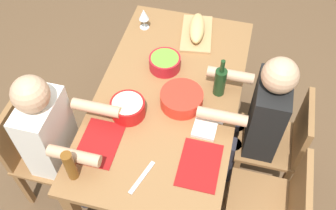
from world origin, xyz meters
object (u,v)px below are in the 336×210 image
(chair_far_left, at_px, (37,149))
(wine_glass, at_px, (144,15))
(napkin_stack, at_px, (205,129))
(chair_near_left, at_px, (275,203))
(diner_far_left, at_px, (55,137))
(wine_bottle, at_px, (220,81))
(dining_table, at_px, (168,103))
(serving_bowl_salad, at_px, (165,62))
(chair_near_center, at_px, (281,141))
(cutting_board, at_px, (197,34))
(bread_loaf, at_px, (197,28))
(beer_bottle, at_px, (70,166))
(serving_bowl_pasta, at_px, (128,107))
(serving_bowl_fruit, at_px, (182,98))
(diner_near_center, at_px, (259,116))

(chair_far_left, distance_m, wine_glass, 1.21)
(chair_far_left, distance_m, napkin_stack, 1.13)
(chair_far_left, bearing_deg, chair_near_left, -90.00)
(diner_far_left, distance_m, wine_bottle, 1.08)
(dining_table, distance_m, serving_bowl_salad, 0.28)
(chair_near_center, bearing_deg, cutting_board, 49.57)
(chair_near_left, distance_m, bread_loaf, 1.33)
(serving_bowl_salad, height_order, beer_bottle, beer_bottle)
(serving_bowl_pasta, relative_size, wine_glass, 1.29)
(serving_bowl_fruit, distance_m, bread_loaf, 0.66)
(diner_near_center, bearing_deg, bread_loaf, 41.13)
(diner_near_center, bearing_deg, chair_far_left, 108.47)
(diner_near_center, bearing_deg, serving_bowl_fruit, 95.97)
(serving_bowl_salad, bearing_deg, wine_bottle, -108.42)
(diner_near_center, distance_m, serving_bowl_pasta, 0.83)
(chair_near_center, distance_m, beer_bottle, 1.39)
(chair_near_center, bearing_deg, diner_near_center, 90.00)
(diner_near_center, xyz_separation_m, wine_bottle, (0.10, 0.28, 0.15))
(chair_far_left, distance_m, chair_near_center, 1.63)
(serving_bowl_salad, bearing_deg, napkin_stack, -140.88)
(chair_far_left, xyz_separation_m, bread_loaf, (1.07, -0.85, 0.32))
(serving_bowl_salad, bearing_deg, cutting_board, -20.83)
(serving_bowl_pasta, bearing_deg, chair_far_left, 113.43)
(diner_far_left, xyz_separation_m, cutting_board, (1.07, -0.66, 0.05))
(serving_bowl_pasta, height_order, beer_bottle, beer_bottle)
(serving_bowl_pasta, height_order, napkin_stack, serving_bowl_pasta)
(chair_near_left, xyz_separation_m, cutting_board, (1.07, 0.72, 0.27))
(chair_near_center, distance_m, napkin_stack, 0.61)
(chair_near_left, relative_size, serving_bowl_fruit, 3.13)
(dining_table, xyz_separation_m, wine_glass, (0.60, 0.33, 0.20))
(chair_far_left, relative_size, napkin_stack, 6.07)
(chair_near_center, relative_size, serving_bowl_salad, 3.97)
(chair_far_left, distance_m, diner_far_left, 0.28)
(dining_table, xyz_separation_m, diner_far_left, (-0.46, 0.60, 0.04))
(chair_near_left, height_order, napkin_stack, chair_near_left)
(wine_bottle, height_order, beer_bottle, wine_bottle)
(serving_bowl_fruit, height_order, serving_bowl_pasta, serving_bowl_pasta)
(diner_far_left, height_order, beer_bottle, diner_far_left)
(serving_bowl_fruit, relative_size, napkin_stack, 1.94)
(wine_bottle, bearing_deg, wine_glass, 52.47)
(dining_table, relative_size, diner_far_left, 1.40)
(chair_far_left, xyz_separation_m, cutting_board, (1.07, -0.85, 0.27))
(chair_near_left, bearing_deg, chair_far_left, 90.00)
(diner_far_left, relative_size, serving_bowl_pasta, 5.62)
(chair_near_center, bearing_deg, wine_glass, 61.87)
(dining_table, bearing_deg, chair_near_left, -120.53)
(dining_table, distance_m, chair_far_left, 0.92)
(wine_bottle, xyz_separation_m, wine_glass, (0.50, 0.65, 0.01))
(chair_far_left, height_order, cutting_board, chair_far_left)
(cutting_board, xyz_separation_m, napkin_stack, (-0.83, -0.22, 0.00))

